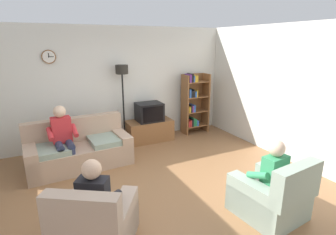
{
  "coord_description": "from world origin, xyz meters",
  "views": [
    {
      "loc": [
        -1.62,
        -3.48,
        2.35
      ],
      "look_at": [
        0.49,
        0.82,
        0.98
      ],
      "focal_mm": 28.37,
      "sensor_mm": 36.0,
      "label": 1
    }
  ],
  "objects_px": {
    "armchair_near_window": "(96,226)",
    "person_in_right_armchair": "(268,174)",
    "tv_stand": "(149,130)",
    "floor_lamp": "(122,83)",
    "tv": "(149,112)",
    "person_in_left_armchair": "(97,198)",
    "person_on_couch": "(63,136)",
    "armchair_near_bookshelf": "(271,197)",
    "couch": "(79,150)",
    "bookshelf": "(193,103)"
  },
  "relations": [
    {
      "from": "armchair_near_window",
      "to": "person_in_right_armchair",
      "type": "height_order",
      "value": "person_in_right_armchair"
    },
    {
      "from": "tv_stand",
      "to": "person_in_right_armchair",
      "type": "relative_size",
      "value": 0.98
    },
    {
      "from": "floor_lamp",
      "to": "tv",
      "type": "bearing_deg",
      "value": -11.76
    },
    {
      "from": "person_in_left_armchair",
      "to": "armchair_near_window",
      "type": "bearing_deg",
      "value": -122.22
    },
    {
      "from": "person_on_couch",
      "to": "person_in_right_armchair",
      "type": "bearing_deg",
      "value": -47.39
    },
    {
      "from": "floor_lamp",
      "to": "armchair_near_window",
      "type": "height_order",
      "value": "floor_lamp"
    },
    {
      "from": "person_on_couch",
      "to": "person_in_left_armchair",
      "type": "height_order",
      "value": "person_on_couch"
    },
    {
      "from": "armchair_near_window",
      "to": "person_in_right_armchair",
      "type": "distance_m",
      "value": 2.33
    },
    {
      "from": "armchair_near_window",
      "to": "armchair_near_bookshelf",
      "type": "distance_m",
      "value": 2.33
    },
    {
      "from": "person_in_left_armchair",
      "to": "person_in_right_armchair",
      "type": "height_order",
      "value": "same"
    },
    {
      "from": "floor_lamp",
      "to": "person_on_couch",
      "type": "distance_m",
      "value": 1.84
    },
    {
      "from": "couch",
      "to": "person_in_right_armchair",
      "type": "relative_size",
      "value": 1.74
    },
    {
      "from": "armchair_near_bookshelf",
      "to": "person_in_right_armchair",
      "type": "height_order",
      "value": "person_in_right_armchair"
    },
    {
      "from": "armchair_near_window",
      "to": "floor_lamp",
      "type": "bearing_deg",
      "value": 67.23
    },
    {
      "from": "person_in_left_armchair",
      "to": "armchair_near_bookshelf",
      "type": "bearing_deg",
      "value": -13.51
    },
    {
      "from": "tv",
      "to": "bookshelf",
      "type": "relative_size",
      "value": 0.38
    },
    {
      "from": "bookshelf",
      "to": "person_in_right_armchair",
      "type": "xyz_separation_m",
      "value": [
        -0.91,
        -3.46,
        -0.2
      ]
    },
    {
      "from": "tv_stand",
      "to": "person_in_left_armchair",
      "type": "bearing_deg",
      "value": -122.21
    },
    {
      "from": "couch",
      "to": "tv_stand",
      "type": "distance_m",
      "value": 1.88
    },
    {
      "from": "tv_stand",
      "to": "tv",
      "type": "height_order",
      "value": "tv"
    },
    {
      "from": "floor_lamp",
      "to": "armchair_near_window",
      "type": "bearing_deg",
      "value": -112.77
    },
    {
      "from": "tv",
      "to": "person_in_left_armchair",
      "type": "xyz_separation_m",
      "value": [
        -1.85,
        -2.92,
        -0.12
      ]
    },
    {
      "from": "person_in_right_armchair",
      "to": "person_in_left_armchair",
      "type": "bearing_deg",
      "value": 168.62
    },
    {
      "from": "bookshelf",
      "to": "armchair_near_window",
      "type": "bearing_deg",
      "value": -135.87
    },
    {
      "from": "armchair_near_window",
      "to": "person_in_right_armchair",
      "type": "bearing_deg",
      "value": -9.31
    },
    {
      "from": "floor_lamp",
      "to": "person_on_couch",
      "type": "bearing_deg",
      "value": -147.93
    },
    {
      "from": "tv",
      "to": "person_on_couch",
      "type": "distance_m",
      "value": 2.16
    },
    {
      "from": "bookshelf",
      "to": "person_on_couch",
      "type": "height_order",
      "value": "bookshelf"
    },
    {
      "from": "tv",
      "to": "person_in_right_armchair",
      "type": "relative_size",
      "value": 0.54
    },
    {
      "from": "bookshelf",
      "to": "floor_lamp",
      "type": "height_order",
      "value": "floor_lamp"
    },
    {
      "from": "couch",
      "to": "person_on_couch",
      "type": "distance_m",
      "value": 0.48
    },
    {
      "from": "couch",
      "to": "tv_stand",
      "type": "xyz_separation_m",
      "value": [
        1.75,
        0.68,
        -0.06
      ]
    },
    {
      "from": "bookshelf",
      "to": "armchair_near_bookshelf",
      "type": "height_order",
      "value": "bookshelf"
    },
    {
      "from": "tv_stand",
      "to": "floor_lamp",
      "type": "distance_m",
      "value": 1.34
    },
    {
      "from": "bookshelf",
      "to": "armchair_near_window",
      "type": "height_order",
      "value": "bookshelf"
    },
    {
      "from": "person_in_right_armchair",
      "to": "couch",
      "type": "bearing_deg",
      "value": 128.1
    },
    {
      "from": "tv_stand",
      "to": "armchair_near_bookshelf",
      "type": "bearing_deg",
      "value": -83.73
    },
    {
      "from": "bookshelf",
      "to": "person_in_left_armchair",
      "type": "distance_m",
      "value": 4.35
    },
    {
      "from": "floor_lamp",
      "to": "person_in_right_armchair",
      "type": "relative_size",
      "value": 1.65
    },
    {
      "from": "tv",
      "to": "person_on_couch",
      "type": "relative_size",
      "value": 0.48
    },
    {
      "from": "tv",
      "to": "person_in_right_armchair",
      "type": "xyz_separation_m",
      "value": [
        0.37,
        -3.37,
        -0.12
      ]
    },
    {
      "from": "tv_stand",
      "to": "person_in_right_armchair",
      "type": "height_order",
      "value": "person_in_right_armchair"
    },
    {
      "from": "person_in_left_armchair",
      "to": "person_in_right_armchair",
      "type": "xyz_separation_m",
      "value": [
        2.23,
        -0.45,
        0.0
      ]
    },
    {
      "from": "bookshelf",
      "to": "armchair_near_bookshelf",
      "type": "xyz_separation_m",
      "value": [
        -0.9,
        -3.55,
        -0.52
      ]
    },
    {
      "from": "tv",
      "to": "couch",
      "type": "bearing_deg",
      "value": -159.37
    },
    {
      "from": "floor_lamp",
      "to": "tv_stand",
      "type": "bearing_deg",
      "value": -9.47
    },
    {
      "from": "person_in_left_armchair",
      "to": "person_on_couch",
      "type": "bearing_deg",
      "value": 94.34
    },
    {
      "from": "armchair_near_bookshelf",
      "to": "armchair_near_window",
      "type": "bearing_deg",
      "value": 168.58
    },
    {
      "from": "tv_stand",
      "to": "armchair_near_bookshelf",
      "type": "distance_m",
      "value": 3.5
    },
    {
      "from": "tv",
      "to": "person_in_right_armchair",
      "type": "height_order",
      "value": "person_in_right_armchair"
    }
  ]
}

